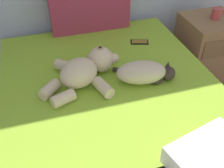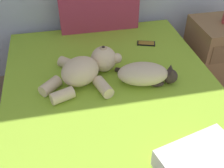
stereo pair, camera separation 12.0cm
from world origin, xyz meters
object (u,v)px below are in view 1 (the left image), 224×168
(bed, at_px, (113,115))
(nightstand, at_px, (207,48))
(patterned_cushion, at_px, (90,2))
(cat, at_px, (144,73))
(cell_phone, at_px, (140,42))
(teddy_bear, at_px, (85,70))
(throw_pillow, at_px, (211,157))
(mug, at_px, (216,14))

(bed, xyz_separation_m, nightstand, (1.11, 0.56, 0.05))
(patterned_cushion, height_order, cat, patterned_cushion)
(cat, distance_m, cell_phone, 0.53)
(teddy_bear, xyz_separation_m, throw_pillow, (0.44, -0.85, -0.03))
(nightstand, xyz_separation_m, mug, (0.01, -0.00, 0.35))
(patterned_cushion, height_order, mug, patterned_cushion)
(mug, bearing_deg, throw_pillow, -123.72)
(bed, xyz_separation_m, cat, (0.22, 0.02, 0.32))
(teddy_bear, relative_size, nightstand, 1.00)
(patterned_cushion, relative_size, mug, 5.79)
(cat, relative_size, mug, 3.51)
(teddy_bear, distance_m, mug, 1.34)
(throw_pillow, distance_m, nightstand, 1.53)
(bed, bearing_deg, cat, 5.93)
(throw_pillow, bearing_deg, patterned_cushion, 98.12)
(cat, bearing_deg, throw_pillow, -85.43)
(mug, bearing_deg, nightstand, 176.00)
(nightstand, height_order, mug, mug)
(cat, relative_size, cell_phone, 2.58)
(cell_phone, bearing_deg, teddy_bear, -145.91)
(patterned_cushion, bearing_deg, nightstand, -16.68)
(bed, bearing_deg, mug, 26.36)
(bed, height_order, teddy_bear, teddy_bear)
(teddy_bear, height_order, nightstand, teddy_bear)
(cell_phone, distance_m, mug, 0.75)
(patterned_cushion, xyz_separation_m, cat, (0.17, -0.85, -0.19))
(patterned_cushion, xyz_separation_m, nightstand, (1.05, -0.32, -0.46))
(patterned_cushion, xyz_separation_m, throw_pillow, (0.22, -1.57, -0.20))
(cat, bearing_deg, nightstand, 31.10)
(teddy_bear, bearing_deg, nightstand, 17.79)
(cat, xyz_separation_m, cell_phone, (0.17, 0.50, -0.07))
(bed, bearing_deg, cell_phone, 53.05)
(cat, relative_size, throw_pillow, 1.05)
(bed, distance_m, patterned_cushion, 1.01)
(cell_phone, xyz_separation_m, throw_pillow, (-0.11, -1.22, 0.05))
(bed, xyz_separation_m, patterned_cushion, (0.06, 0.87, 0.51))
(cell_phone, relative_size, nightstand, 0.27)
(throw_pillow, bearing_deg, bed, 111.88)
(cat, xyz_separation_m, teddy_bear, (-0.38, 0.13, 0.01))
(bed, relative_size, nightstand, 3.20)
(teddy_bear, xyz_separation_m, cell_phone, (0.54, 0.37, -0.08))
(teddy_bear, bearing_deg, patterned_cushion, 73.71)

